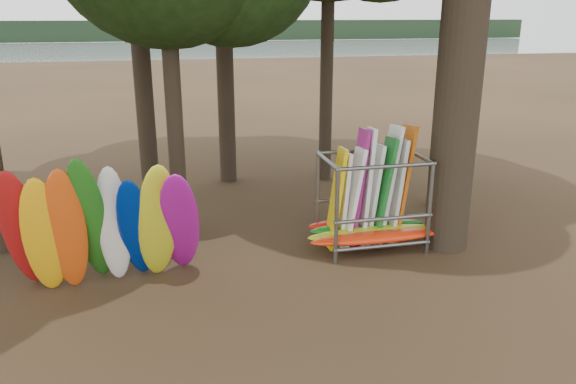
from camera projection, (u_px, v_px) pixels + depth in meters
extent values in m
plane|color=#47331E|center=(286.00, 279.00, 11.59)|extent=(120.00, 120.00, 0.00)
plane|color=gray|center=(175.00, 60.00, 67.28)|extent=(160.00, 160.00, 0.00)
cube|color=black|center=(165.00, 31.00, 113.09)|extent=(160.00, 4.00, 4.00)
cylinder|color=black|center=(138.00, 22.00, 15.44)|extent=(0.52, 0.52, 10.03)
cylinder|color=black|center=(328.00, 13.00, 17.09)|extent=(0.41, 0.41, 10.49)
cylinder|color=black|center=(171.00, 61.00, 12.98)|extent=(0.40, 0.40, 8.37)
ellipsoid|color=#B41516|center=(22.00, 230.00, 10.58)|extent=(0.73, 1.36, 2.76)
ellipsoid|color=#FFB110|center=(44.00, 236.00, 10.50)|extent=(0.88, 1.08, 2.59)
ellipsoid|color=#E84F12|center=(67.00, 231.00, 10.55)|extent=(0.81, 1.10, 2.74)
ellipsoid|color=#226E1B|center=(91.00, 222.00, 10.77)|extent=(0.81, 1.59, 2.96)
ellipsoid|color=white|center=(114.00, 226.00, 10.92)|extent=(0.68, 0.99, 2.66)
ellipsoid|color=#002391|center=(136.00, 230.00, 10.94)|extent=(0.78, 1.60, 2.55)
ellipsoid|color=yellow|center=(158.00, 224.00, 10.87)|extent=(0.97, 1.67, 2.83)
ellipsoid|color=#A81399|center=(180.00, 225.00, 11.03)|extent=(0.90, 2.02, 2.72)
ellipsoid|color=#FF320E|center=(378.00, 237.00, 12.67)|extent=(3.20, 0.55, 0.24)
ellipsoid|color=#C4CC1B|center=(374.00, 232.00, 12.93)|extent=(3.18, 0.55, 0.24)
ellipsoid|color=#19741A|center=(368.00, 227.00, 13.29)|extent=(2.84, 0.55, 0.24)
ellipsoid|color=red|center=(363.00, 222.00, 13.58)|extent=(2.76, 0.55, 0.24)
cube|color=yellow|center=(336.00, 199.00, 12.87)|extent=(0.46, 0.75, 2.38)
cube|color=white|center=(342.00, 200.00, 13.02)|extent=(0.33, 0.76, 2.24)
cube|color=white|center=(352.00, 199.00, 12.87)|extent=(0.53, 0.76, 2.37)
cube|color=#9B1979|center=(357.00, 188.00, 13.03)|extent=(0.47, 0.79, 2.76)
cube|color=white|center=(366.00, 188.00, 12.98)|extent=(0.40, 0.78, 2.80)
cube|color=white|center=(371.00, 194.00, 13.16)|extent=(0.49, 0.78, 2.39)
cube|color=#197127|center=(382.00, 192.00, 13.00)|extent=(0.58, 0.78, 2.57)
cube|color=white|center=(386.00, 185.00, 13.18)|extent=(0.63, 0.83, 2.81)
cube|color=silver|center=(395.00, 192.00, 13.13)|extent=(0.44, 0.76, 2.52)
cube|color=orange|center=(401.00, 184.00, 13.24)|extent=(0.58, 0.82, 2.81)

